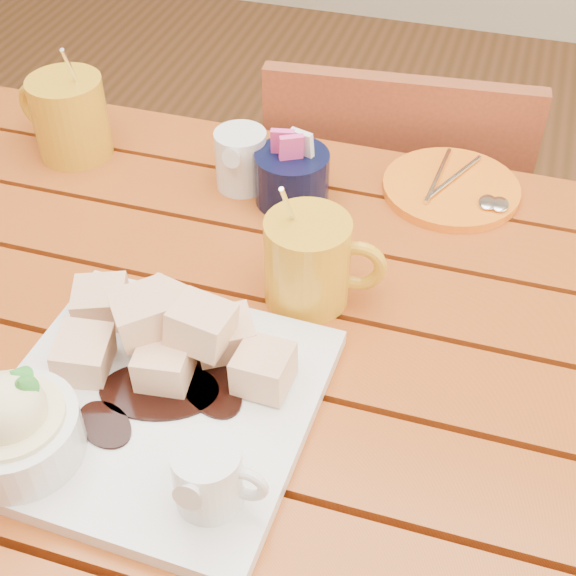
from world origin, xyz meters
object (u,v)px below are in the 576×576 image
(chair_far, at_px, (389,241))
(coffee_mug_left, at_px, (68,115))
(table, at_px, (236,398))
(dessert_plate, at_px, (122,398))
(coffee_mug_right, at_px, (310,260))
(orange_saucer, at_px, (452,188))

(chair_far, bearing_deg, coffee_mug_left, 29.76)
(table, xyz_separation_m, coffee_mug_left, (-0.33, 0.26, 0.16))
(coffee_mug_left, height_order, chair_far, coffee_mug_left)
(chair_far, bearing_deg, dessert_plate, 73.39)
(coffee_mug_right, bearing_deg, dessert_plate, -127.68)
(dessert_plate, height_order, chair_far, dessert_plate)
(coffee_mug_left, height_order, orange_saucer, coffee_mug_left)
(coffee_mug_left, height_order, coffee_mug_right, coffee_mug_left)
(dessert_plate, distance_m, chair_far, 0.77)
(table, xyz_separation_m, dessert_plate, (-0.06, -0.14, 0.14))
(dessert_plate, xyz_separation_m, coffee_mug_left, (-0.27, 0.40, 0.02))
(coffee_mug_right, xyz_separation_m, orange_saucer, (0.12, 0.24, -0.05))
(coffee_mug_left, distance_m, orange_saucer, 0.52)
(table, distance_m, coffee_mug_right, 0.19)
(dessert_plate, bearing_deg, orange_saucer, 62.61)
(table, relative_size, coffee_mug_right, 7.75)
(coffee_mug_left, distance_m, coffee_mug_right, 0.43)
(coffee_mug_right, bearing_deg, chair_far, 79.09)
(coffee_mug_right, relative_size, orange_saucer, 0.88)
(table, height_order, coffee_mug_left, coffee_mug_left)
(orange_saucer, xyz_separation_m, chair_far, (-0.11, 0.23, -0.29))
(table, bearing_deg, chair_far, 81.95)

